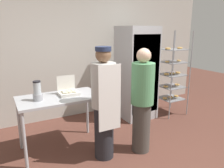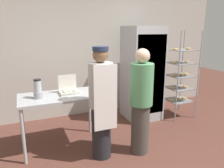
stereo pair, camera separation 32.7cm
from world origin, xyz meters
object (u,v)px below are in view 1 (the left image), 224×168
at_px(baking_rack, 172,74).
at_px(person_baker, 104,103).
at_px(refrigerator, 136,73).
at_px(person_customer, 142,101).
at_px(donut_box, 68,92).
at_px(blender_pitcher, 37,92).

bearing_deg(baking_rack, person_baker, -157.69).
relative_size(refrigerator, person_customer, 1.20).
xyz_separation_m(person_baker, person_customer, (0.58, -0.11, -0.03)).
bearing_deg(donut_box, person_customer, -36.30).
distance_m(refrigerator, donut_box, 1.74).
xyz_separation_m(refrigerator, donut_box, (-1.65, -0.54, -0.05)).
xyz_separation_m(donut_box, person_baker, (0.33, -0.56, -0.06)).
bearing_deg(person_baker, blender_pitcher, 147.41).
height_order(baking_rack, person_baker, baking_rack).
xyz_separation_m(baking_rack, blender_pitcher, (-2.90, -0.35, 0.09)).
bearing_deg(baking_rack, blender_pitcher, -173.14).
distance_m(baking_rack, person_customer, 1.80).
relative_size(donut_box, blender_pitcher, 1.02).
xyz_separation_m(refrigerator, person_customer, (-0.73, -1.22, -0.14)).
height_order(refrigerator, baking_rack, refrigerator).
height_order(baking_rack, blender_pitcher, baking_rack).
distance_m(refrigerator, person_baker, 1.72).
relative_size(blender_pitcher, person_customer, 0.18).
height_order(person_baker, person_customer, person_baker).
distance_m(refrigerator, blender_pitcher, 2.20).
distance_m(refrigerator, person_customer, 1.43).
bearing_deg(person_customer, donut_box, 143.70).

